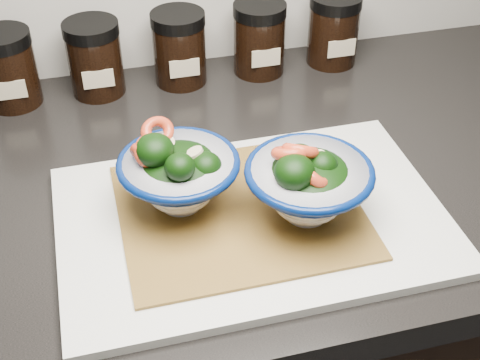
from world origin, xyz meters
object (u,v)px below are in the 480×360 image
object	(u,v)px
spice_jar_c	(95,58)
spice_jar_b	(8,68)
spice_jar_e	(259,38)
spice_jar_d	(179,48)
bowl_right	(307,183)
cutting_board	(252,219)
bowl_left	(178,174)
spice_jar_f	(333,29)

from	to	relation	value
spice_jar_c	spice_jar_b	bearing A→B (deg)	180.00
spice_jar_b	spice_jar_e	size ratio (longest dim) A/B	1.00
spice_jar_d	bowl_right	bearing A→B (deg)	-77.89
cutting_board	bowl_right	world-z (taller)	bowl_right
cutting_board	bowl_left	size ratio (longest dim) A/B	3.17
bowl_left	spice_jar_b	size ratio (longest dim) A/B	1.26
spice_jar_d	spice_jar_e	bearing A→B (deg)	0.00
bowl_right	spice_jar_c	world-z (taller)	bowl_right
spice_jar_e	spice_jar_f	xyz separation A→B (m)	(0.12, 0.00, 0.00)
cutting_board	spice_jar_e	distance (m)	0.37
cutting_board	bowl_right	bearing A→B (deg)	-15.71
spice_jar_b	spice_jar_d	xyz separation A→B (m)	(0.25, 0.00, 0.00)
cutting_board	spice_jar_f	bearing A→B (deg)	56.55
bowl_right	spice_jar_f	bearing A→B (deg)	64.93
bowl_right	cutting_board	bearing A→B (deg)	164.29
spice_jar_f	spice_jar_d	bearing A→B (deg)	180.00
bowl_right	spice_jar_e	world-z (taller)	bowl_right
spice_jar_c	spice_jar_e	xyz separation A→B (m)	(0.25, 0.00, 0.00)
spice_jar_e	spice_jar_b	bearing A→B (deg)	180.00
bowl_left	spice_jar_c	bearing A→B (deg)	102.33
spice_jar_f	bowl_left	bearing A→B (deg)	-134.76
bowl_right	spice_jar_b	size ratio (longest dim) A/B	1.30
spice_jar_c	spice_jar_f	xyz separation A→B (m)	(0.38, 0.00, 0.00)
bowl_left	spice_jar_d	world-z (taller)	bowl_left
spice_jar_c	spice_jar_f	distance (m)	0.38
spice_jar_b	spice_jar_e	xyz separation A→B (m)	(0.38, 0.00, 0.00)
bowl_left	spice_jar_f	bearing A→B (deg)	45.24
bowl_left	spice_jar_e	bearing A→B (deg)	59.19
bowl_right	spice_jar_d	xyz separation A→B (m)	(-0.08, 0.37, -0.01)
spice_jar_c	spice_jar_e	distance (m)	0.25
spice_jar_f	spice_jar_e	bearing A→B (deg)	180.00
cutting_board	spice_jar_c	bearing A→B (deg)	112.74
bowl_right	spice_jar_f	xyz separation A→B (m)	(0.17, 0.37, -0.01)
bowl_right	spice_jar_e	distance (m)	0.37
bowl_right	spice_jar_b	distance (m)	0.49
cutting_board	spice_jar_f	distance (m)	0.42
spice_jar_b	spice_jar_f	xyz separation A→B (m)	(0.50, 0.00, 0.00)
bowl_right	spice_jar_c	distance (m)	0.42
cutting_board	spice_jar_e	xyz separation A→B (m)	(0.11, 0.35, 0.05)
bowl_right	spice_jar_e	xyz separation A→B (m)	(0.05, 0.37, -0.01)
cutting_board	spice_jar_e	bearing A→B (deg)	72.89
bowl_left	spice_jar_f	size ratio (longest dim) A/B	1.26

